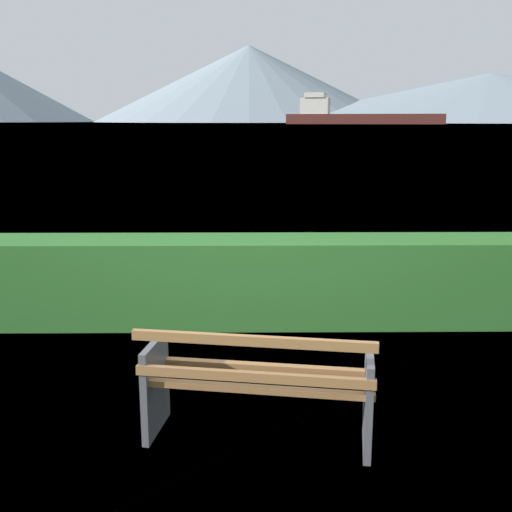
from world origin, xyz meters
name	(u,v)px	position (x,y,z in m)	size (l,w,h in m)	color
ground_plane	(259,436)	(0.00, 0.00, 0.00)	(1400.00, 1400.00, 0.00)	#567A38
water_surface	(249,124)	(0.00, 306.59, 0.00)	(620.00, 620.00, 0.00)	slate
park_bench	(258,385)	(-0.01, -0.06, 0.42)	(1.65, 0.82, 0.87)	olive
hedge_row	(255,281)	(0.00, 2.57, 0.47)	(9.83, 0.76, 0.94)	#2D6B28
cargo_ship_large	(352,115)	(50.92, 306.98, 4.23)	(76.88, 29.84, 15.14)	#471E19
distant_hills	(215,86)	(-29.89, 560.25, 30.77)	(839.49, 402.85, 79.61)	gray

